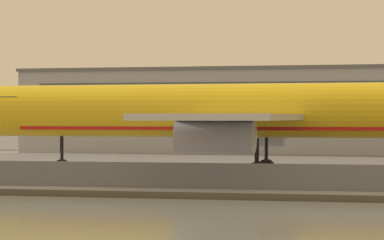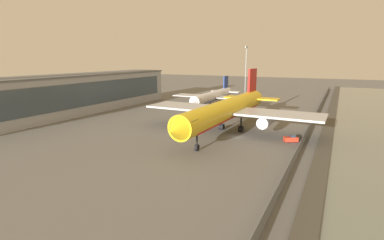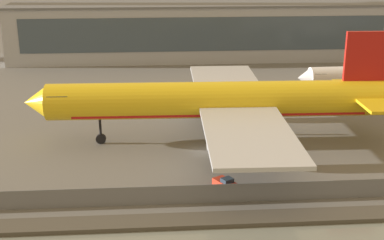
{
  "view_description": "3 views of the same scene",
  "coord_description": "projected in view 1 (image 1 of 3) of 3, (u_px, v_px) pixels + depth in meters",
  "views": [
    {
      "loc": [
        18.39,
        -85.53,
        5.86
      ],
      "look_at": [
        -0.67,
        1.94,
        5.62
      ],
      "focal_mm": 85.0,
      "sensor_mm": 36.0,
      "label": 1
    },
    {
      "loc": [
        -71.47,
        -22.7,
        19.86
      ],
      "look_at": [
        5.11,
        15.48,
        2.08
      ],
      "focal_mm": 28.0,
      "sensor_mm": 36.0,
      "label": 2
    },
    {
      "loc": [
        -7.1,
        -71.3,
        28.8
      ],
      "look_at": [
        -1.34,
        5.76,
        2.84
      ],
      "focal_mm": 50.0,
      "sensor_mm": 36.0,
      "label": 3
    }
  ],
  "objects": [
    {
      "name": "ground_plane",
      "position": [
        195.0,
        178.0,
        87.5
      ],
      "size": [
        500.0,
        500.0,
        0.0
      ],
      "primitive_type": "plane",
      "color": "#66635E"
    },
    {
      "name": "shoreline_seawall",
      "position": [
        137.0,
        193.0,
        67.47
      ],
      "size": [
        320.0,
        3.0,
        0.5
      ],
      "color": "#474238",
      "rests_on": "ground"
    },
    {
      "name": "perimeter_fence",
      "position": [
        152.0,
        177.0,
        71.87
      ],
      "size": [
        280.0,
        0.1,
        2.31
      ],
      "color": "slate",
      "rests_on": "ground"
    },
    {
      "name": "cargo_jet_yellow",
      "position": [
        235.0,
        113.0,
        90.48
      ],
      "size": [
        56.76,
        48.46,
        16.59
      ],
      "color": "yellow",
      "rests_on": "ground"
    },
    {
      "name": "baggage_tug",
      "position": [
        177.0,
        179.0,
        74.49
      ],
      "size": [
        2.97,
        3.57,
        1.8
      ],
      "color": "red",
      "rests_on": "ground"
    },
    {
      "name": "terminal_building",
      "position": [
        310.0,
        110.0,
        149.11
      ],
      "size": [
        96.61,
        16.07,
        14.05
      ],
      "color": "#9EA3AD",
      "rests_on": "ground"
    }
  ]
}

